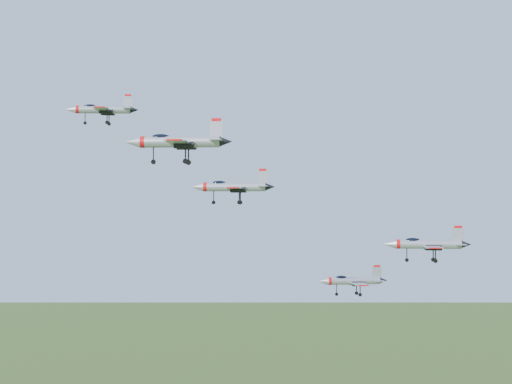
{
  "coord_description": "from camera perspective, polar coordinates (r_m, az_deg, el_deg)",
  "views": [
    {
      "loc": [
        3.89,
        -107.49,
        134.51
      ],
      "look_at": [
        -2.02,
        -4.2,
        136.66
      ],
      "focal_mm": 50.0,
      "sensor_mm": 36.0,
      "label": 1
    }
  ],
  "objects": [
    {
      "name": "jet_lead",
      "position": [
        123.45,
        -12.29,
        6.47
      ],
      "size": [
        12.36,
        10.28,
        3.3
      ],
      "rotation": [
        0.0,
        0.0,
        0.11
      ],
      "color": "#A1A5AD"
    },
    {
      "name": "jet_left_high",
      "position": [
        106.54,
        -1.95,
        0.43
      ],
      "size": [
        12.66,
        10.38,
        3.4
      ],
      "rotation": [
        0.0,
        0.0,
        0.0
      ],
      "color": "#A1A5AD"
    },
    {
      "name": "jet_right_high",
      "position": [
        86.68,
        -6.36,
        4.03
      ],
      "size": [
        13.15,
        10.78,
        3.53
      ],
      "rotation": [
        0.0,
        0.0,
        0.0
      ],
      "color": "#A1A5AD"
    },
    {
      "name": "jet_left_low",
      "position": [
        111.88,
        7.66,
        -7.04
      ],
      "size": [
        11.09,
        9.32,
        2.98
      ],
      "rotation": [
        0.0,
        0.0,
        0.2
      ],
      "color": "#A1A5AD"
    },
    {
      "name": "jet_right_low",
      "position": [
        98.04,
        13.43,
        -4.07
      ],
      "size": [
        11.62,
        9.58,
        3.11
      ],
      "rotation": [
        0.0,
        0.0,
        -0.05
      ],
      "color": "#A1A5AD"
    }
  ]
}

